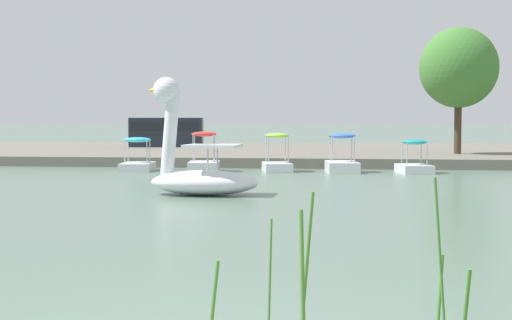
% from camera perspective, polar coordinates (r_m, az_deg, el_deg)
% --- Properties ---
extents(shore_bank_far, '(156.46, 22.94, 0.42)m').
position_cam_1_polar(shore_bank_far, '(40.83, 5.83, 0.64)').
color(shore_bank_far, '#6B665B').
rests_on(shore_bank_far, ground_plane).
extents(swan_boat, '(3.03, 1.52, 3.14)m').
position_cam_1_polar(swan_boat, '(18.86, -4.75, -0.52)').
color(swan_boat, white).
rests_on(swan_boat, ground_plane).
extents(pedal_boat_teal, '(1.40, 1.90, 1.28)m').
position_cam_1_polar(pedal_boat_teal, '(27.53, 12.62, -0.20)').
color(pedal_boat_teal, white).
rests_on(pedal_boat_teal, ground_plane).
extents(pedal_boat_blue, '(1.40, 2.33, 1.51)m').
position_cam_1_polar(pedal_boat_blue, '(27.49, 6.94, -0.12)').
color(pedal_boat_blue, white).
rests_on(pedal_boat_blue, ground_plane).
extents(pedal_boat_lime, '(1.41, 2.07, 1.51)m').
position_cam_1_polar(pedal_boat_lime, '(27.73, 1.71, 0.08)').
color(pedal_boat_lime, white).
rests_on(pedal_boat_lime, ground_plane).
extents(pedal_boat_red, '(1.41, 2.02, 1.57)m').
position_cam_1_polar(pedal_boat_red, '(27.78, -4.21, -0.04)').
color(pedal_boat_red, white).
rests_on(pedal_boat_red, ground_plane).
extents(pedal_boat_cyan, '(1.43, 2.11, 1.34)m').
position_cam_1_polar(pedal_boat_cyan, '(28.42, -9.52, -0.10)').
color(pedal_boat_cyan, white).
rests_on(pedal_boat_cyan, ground_plane).
extents(tree_broadleaf_left, '(4.75, 4.58, 6.00)m').
position_cam_1_polar(tree_broadleaf_left, '(35.12, 16.01, 7.14)').
color(tree_broadleaf_left, '#423323').
rests_on(tree_broadleaf_left, shore_bank_far).
extents(parked_van, '(4.62, 2.51, 1.77)m').
position_cam_1_polar(parked_van, '(43.64, -7.20, 2.32)').
color(parked_van, '#1E232D').
rests_on(parked_van, shore_bank_far).
extents(reed_clump_foreground, '(3.55, 1.34, 1.58)m').
position_cam_1_polar(reed_clump_foreground, '(5.16, 10.64, -12.11)').
color(reed_clump_foreground, '#4C7F33').
rests_on(reed_clump_foreground, ground_plane).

